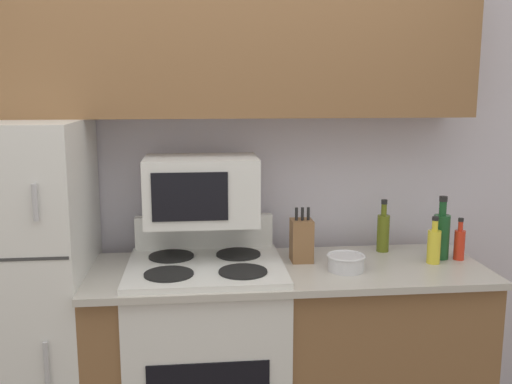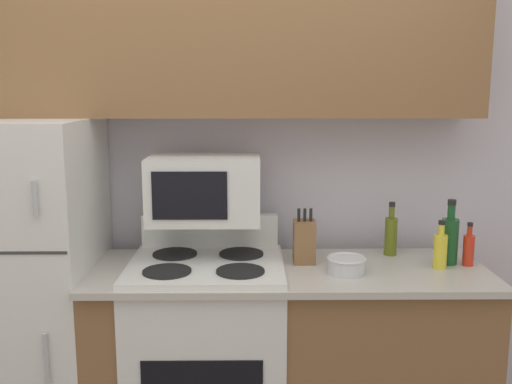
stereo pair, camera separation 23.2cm
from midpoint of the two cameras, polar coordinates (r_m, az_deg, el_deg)
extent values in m
cube|color=silver|center=(2.92, -1.28, 1.62)|extent=(8.00, 0.05, 2.55)
cube|color=brown|center=(2.79, 5.71, -16.84)|extent=(1.78, 0.59, 0.89)
cube|color=#BCB7AD|center=(2.59, 5.94, -7.94)|extent=(1.78, 0.63, 0.03)
cube|color=white|center=(2.83, -19.88, -9.37)|extent=(0.65, 0.68, 1.58)
cylinder|color=#B7B7BC|center=(2.31, -18.63, -0.64)|extent=(0.02, 0.02, 0.14)
cylinder|color=#B7B7BC|center=(2.52, -17.73, -15.68)|extent=(0.02, 0.02, 0.22)
cube|color=brown|center=(2.72, -1.39, 15.35)|extent=(2.43, 0.32, 0.74)
cube|color=white|center=(2.75, -2.36, -16.58)|extent=(0.69, 0.59, 0.95)
cube|color=#2D2D2D|center=(2.57, -2.44, -7.26)|extent=(0.67, 0.57, 0.01)
cube|color=white|center=(2.82, -2.27, -3.88)|extent=(0.67, 0.06, 0.16)
cylinder|color=black|center=(2.46, -6.21, -7.92)|extent=(0.21, 0.21, 0.01)
cylinder|color=black|center=(2.45, 1.16, -7.94)|extent=(0.21, 0.21, 0.01)
cylinder|color=black|center=(2.70, -5.68, -6.21)|extent=(0.21, 0.21, 0.01)
cylinder|color=black|center=(2.69, 1.00, -6.22)|extent=(0.21, 0.21, 0.01)
cube|color=white|center=(2.62, -2.66, 0.29)|extent=(0.51, 0.33, 0.30)
cube|color=black|center=(2.45, -3.98, -0.40)|extent=(0.32, 0.01, 0.21)
cube|color=brown|center=(2.65, 7.36, -4.97)|extent=(0.10, 0.11, 0.20)
cylinder|color=black|center=(2.61, 6.85, -2.32)|extent=(0.01, 0.01, 0.06)
cylinder|color=black|center=(2.61, 7.45, -2.31)|extent=(0.01, 0.01, 0.06)
cylinder|color=black|center=(2.62, 8.05, -2.31)|extent=(0.01, 0.01, 0.06)
cylinder|color=silver|center=(2.55, 11.64, -7.27)|extent=(0.16, 0.16, 0.07)
torus|color=silver|center=(2.54, 11.67, -6.55)|extent=(0.17, 0.17, 0.01)
cylinder|color=#194C23|center=(2.80, 21.08, -4.68)|extent=(0.08, 0.08, 0.21)
cylinder|color=#194C23|center=(2.77, 21.26, -1.91)|extent=(0.03, 0.03, 0.07)
cylinder|color=black|center=(2.76, 21.32, -0.99)|extent=(0.04, 0.04, 0.02)
cylinder|color=#5B6619|center=(2.86, 15.62, -4.34)|extent=(0.06, 0.06, 0.18)
cylinder|color=#5B6619|center=(2.83, 15.74, -1.99)|extent=(0.03, 0.03, 0.06)
cylinder|color=black|center=(2.82, 15.77, -1.22)|extent=(0.03, 0.03, 0.02)
cylinder|color=red|center=(2.81, 22.74, -5.45)|extent=(0.05, 0.05, 0.14)
cylinder|color=red|center=(2.79, 22.87, -3.63)|extent=(0.02, 0.02, 0.04)
cylinder|color=black|center=(2.78, 22.91, -3.03)|extent=(0.02, 0.03, 0.02)
cylinder|color=gold|center=(2.72, 20.31, -5.66)|extent=(0.06, 0.06, 0.15)
cylinder|color=gold|center=(2.69, 20.44, -3.59)|extent=(0.03, 0.03, 0.05)
cylinder|color=black|center=(2.69, 20.49, -2.90)|extent=(0.03, 0.03, 0.02)
camera|label=1|loc=(0.12, -87.32, 0.49)|focal=40.00mm
camera|label=2|loc=(0.12, 92.68, -0.49)|focal=40.00mm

